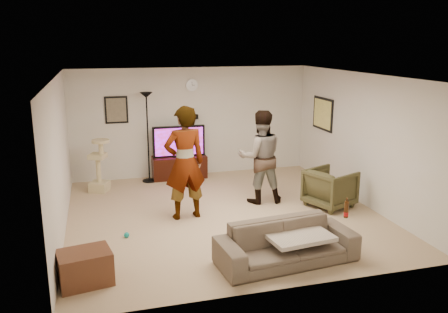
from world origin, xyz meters
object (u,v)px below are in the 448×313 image
object	(u,v)px
armchair	(330,188)
tv_stand	(179,167)
floor_lamp	(148,138)
side_table	(85,267)
beer_bottle	(346,209)
cat_tree	(98,165)
person_right	(260,157)
person_left	(185,163)
sofa	(287,243)
tv	(179,141)

from	to	relation	value
armchair	tv_stand	bearing A→B (deg)	20.18
floor_lamp	side_table	world-z (taller)	floor_lamp
tv_stand	beer_bottle	bearing A→B (deg)	-70.23
cat_tree	person_right	xyz separation A→B (m)	(3.03, -1.52, 0.35)
person_right	side_table	size ratio (longest dim) A/B	2.73
person_left	sofa	world-z (taller)	person_left
person_left	side_table	world-z (taller)	person_left
tv	floor_lamp	bearing A→B (deg)	-173.21
floor_lamp	beer_bottle	size ratio (longest dim) A/B	8.00
side_table	beer_bottle	bearing A→B (deg)	-2.23
tv_stand	armchair	distance (m)	3.59
tv_stand	floor_lamp	world-z (taller)	floor_lamp
sofa	armchair	distance (m)	2.57
sofa	beer_bottle	world-z (taller)	beer_bottle
floor_lamp	beer_bottle	bearing A→B (deg)	-62.40
beer_bottle	side_table	size ratio (longest dim) A/B	0.38
sofa	armchair	size ratio (longest dim) A/B	2.49
floor_lamp	person_left	distance (m)	2.42
sofa	side_table	distance (m)	2.76
side_table	armchair	bearing A→B (deg)	21.81
tv_stand	person_right	distance (m)	2.46
floor_lamp	side_table	distance (m)	4.61
tv_stand	side_table	xyz separation A→B (m)	(-2.03, -4.43, -0.04)
tv	sofa	world-z (taller)	tv
cat_tree	sofa	world-z (taller)	cat_tree
floor_lamp	person_right	distance (m)	2.74
floor_lamp	cat_tree	xyz separation A→B (m)	(-1.10, -0.42, -0.44)
tv_stand	floor_lamp	size ratio (longest dim) A/B	0.61
tv_stand	person_left	bearing A→B (deg)	-97.59
person_right	tv_stand	bearing A→B (deg)	-52.61
tv	person_left	bearing A→B (deg)	-97.59
tv_stand	tv	bearing A→B (deg)	180.00
tv	side_table	distance (m)	4.91
tv	beer_bottle	world-z (taller)	tv
beer_bottle	person_left	bearing A→B (deg)	133.22
person_right	armchair	distance (m)	1.45
person_left	side_table	xyz separation A→B (m)	(-1.71, -1.96, -0.79)
tv	armchair	bearing A→B (deg)	-47.43
armchair	side_table	xyz separation A→B (m)	(-4.46, -1.78, -0.14)
sofa	tv_stand	bearing A→B (deg)	93.09
floor_lamp	person_right	size ratio (longest dim) A/B	1.10
tv_stand	person_left	distance (m)	2.60
tv	cat_tree	bearing A→B (deg)	-164.27
armchair	tv	bearing A→B (deg)	20.18
tv_stand	armchair	xyz separation A→B (m)	(2.43, -2.64, 0.11)
person_left	sofa	size ratio (longest dim) A/B	1.01
cat_tree	sofa	xyz separation A→B (m)	(2.52, -4.06, -0.27)
floor_lamp	cat_tree	size ratio (longest dim) A/B	1.80
tv_stand	cat_tree	size ratio (longest dim) A/B	1.10
cat_tree	sofa	distance (m)	4.79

